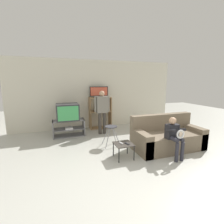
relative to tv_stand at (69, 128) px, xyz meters
The scene contains 13 objects.
ground_plane 3.25m from the tv_stand, 68.47° to the right, with size 18.00×18.00×0.00m, color #B7B7AD.
wall_back 1.77m from the tv_stand, 34.44° to the left, with size 6.40×0.06×2.60m.
tv_stand is the anchor object (origin of this frame).
television_main 0.55m from the tv_stand, 121.88° to the left, with size 0.71×0.61×0.54m.
media_shelf 1.40m from the tv_stand, 24.38° to the left, with size 0.83×0.37×1.21m.
television_flat 1.75m from the tv_stand, 25.70° to the left, with size 0.70×0.20×0.40m.
folding_stool 1.65m from the tv_stand, 49.34° to the right, with size 0.46×0.38×0.57m.
snack_table 2.36m from the tv_stand, 62.48° to the right, with size 0.42×0.42×0.36m.
remote_control_black 2.43m from the tv_stand, 61.64° to the right, with size 0.04×0.14×0.02m, color #232328.
remote_control_white 2.30m from the tv_stand, 63.25° to the right, with size 0.04×0.14×0.02m, color silver.
couch 3.10m from the tv_stand, 38.34° to the right, with size 1.86×0.86×0.89m.
person_standing_adult 1.29m from the tv_stand, ahead, with size 0.53×0.20×1.49m.
person_seated_child 3.31m from the tv_stand, 47.54° to the right, with size 0.33×0.43×0.96m.
Camera 1 is at (-1.52, -2.38, 1.78)m, focal length 26.00 mm.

